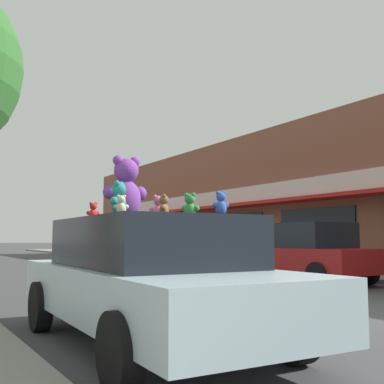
# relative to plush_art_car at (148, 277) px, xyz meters

# --- Properties ---
(ground_plane) EXTENTS (260.00, 260.00, 0.00)m
(ground_plane) POSITION_rel_plush_art_car_xyz_m (3.61, 0.52, -0.78)
(ground_plane) COLOR #424244
(storefront_row) EXTENTS (12.15, 40.88, 6.14)m
(storefront_row) POSITION_rel_plush_art_car_xyz_m (16.85, 10.95, 2.29)
(storefront_row) COLOR brown
(storefront_row) RESTS_ON ground_plane
(plush_art_car) EXTENTS (2.13, 4.81, 1.46)m
(plush_art_car) POSITION_rel_plush_art_car_xyz_m (0.00, 0.00, 0.00)
(plush_art_car) COLOR #ADC6D1
(plush_art_car) RESTS_ON ground_plane
(teddy_bear_giant) EXTENTS (0.58, 0.36, 0.79)m
(teddy_bear_giant) POSITION_rel_plush_art_car_xyz_m (-0.12, 0.41, 1.07)
(teddy_bear_giant) COLOR purple
(teddy_bear_giant) RESTS_ON plush_art_car
(teddy_bear_pink) EXTENTS (0.27, 0.22, 0.36)m
(teddy_bear_pink) POSITION_rel_plush_art_car_xyz_m (0.55, 0.81, 0.86)
(teddy_bear_pink) COLOR pink
(teddy_bear_pink) RESTS_ON plush_art_car
(teddy_bear_blue) EXTENTS (0.19, 0.12, 0.26)m
(teddy_bear_blue) POSITION_rel_plush_art_car_xyz_m (0.37, -0.96, 0.81)
(teddy_bear_blue) COLOR blue
(teddy_bear_blue) RESTS_ON plush_art_car
(teddy_bear_red) EXTENTS (0.19, 0.12, 0.26)m
(teddy_bear_red) POSITION_rel_plush_art_car_xyz_m (-0.26, 1.18, 0.81)
(teddy_bear_red) COLOR red
(teddy_bear_red) RESTS_ON plush_art_car
(teddy_bear_green) EXTENTS (0.22, 0.25, 0.34)m
(teddy_bear_green) POSITION_rel_plush_art_car_xyz_m (0.64, 0.13, 0.85)
(teddy_bear_green) COLOR green
(teddy_bear_green) RESTS_ON plush_art_car
(teddy_bear_cream) EXTENTS (0.16, 0.12, 0.21)m
(teddy_bear_cream) POSITION_rel_plush_art_car_xyz_m (-0.56, -0.48, 0.79)
(teddy_bear_cream) COLOR beige
(teddy_bear_cream) RESTS_ON plush_art_car
(teddy_bear_teal) EXTENTS (0.26, 0.25, 0.38)m
(teddy_bear_teal) POSITION_rel_plush_art_car_xyz_m (-0.50, -0.29, 0.87)
(teddy_bear_teal) COLOR teal
(teddy_bear_teal) RESTS_ON plush_art_car
(teddy_bear_brown) EXTENTS (0.17, 0.21, 0.28)m
(teddy_bear_brown) POSITION_rel_plush_art_car_xyz_m (0.14, -0.10, 0.82)
(teddy_bear_brown) COLOR olive
(teddy_bear_brown) RESTS_ON plush_art_car
(parked_car_far_center) EXTENTS (2.03, 4.13, 1.65)m
(parked_car_far_center) POSITION_rel_plush_art_car_xyz_m (7.19, 4.72, 0.07)
(parked_car_far_center) COLOR maroon
(parked_car_far_center) RESTS_ON ground_plane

